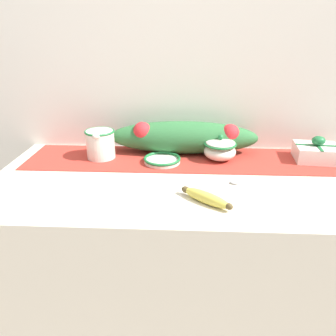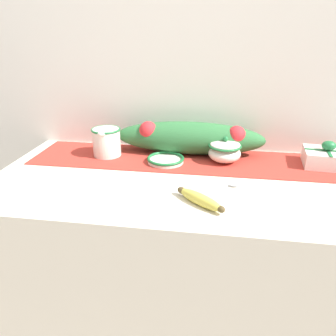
% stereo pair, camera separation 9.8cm
% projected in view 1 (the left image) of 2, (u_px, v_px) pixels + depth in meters
% --- Properties ---
extents(countertop, '(1.30, 0.63, 0.92)m').
position_uv_depth(countertop, '(180.00, 283.00, 1.29)').
color(countertop, beige).
rests_on(countertop, ground_plane).
extents(back_wall, '(2.10, 0.04, 2.40)m').
position_uv_depth(back_wall, '(184.00, 78.00, 1.31)').
color(back_wall, silver).
rests_on(back_wall, ground_plane).
extents(table_runner, '(1.20, 0.27, 0.00)m').
position_uv_depth(table_runner, '(182.00, 159.00, 1.27)').
color(table_runner, '#B23328').
rests_on(table_runner, countertop).
extents(cream_pitcher, '(0.11, 0.13, 0.11)m').
position_uv_depth(cream_pitcher, '(100.00, 143.00, 1.26)').
color(cream_pitcher, white).
rests_on(cream_pitcher, countertop).
extents(sugar_bowl, '(0.12, 0.12, 0.10)m').
position_uv_depth(sugar_bowl, '(219.00, 149.00, 1.24)').
color(sugar_bowl, white).
rests_on(sugar_bowl, countertop).
extents(small_dish, '(0.14, 0.14, 0.02)m').
position_uv_depth(small_dish, '(161.00, 160.00, 1.23)').
color(small_dish, white).
rests_on(small_dish, countertop).
extents(banana, '(0.15, 0.13, 0.03)m').
position_uv_depth(banana, '(205.00, 198.00, 0.94)').
color(banana, '#DBCC4C').
rests_on(banana, countertop).
extents(spoon, '(0.19, 0.03, 0.01)m').
position_uv_depth(spoon, '(228.00, 182.00, 1.07)').
color(spoon, '#B7B7BC').
rests_on(spoon, countertop).
extents(napkin_stack, '(0.15, 0.15, 0.02)m').
position_uv_depth(napkin_stack, '(12.00, 188.00, 1.02)').
color(napkin_stack, silver).
rests_on(napkin_stack, countertop).
extents(gift_box, '(0.17, 0.15, 0.09)m').
position_uv_depth(gift_box, '(315.00, 152.00, 1.24)').
color(gift_box, silver).
rests_on(gift_box, countertop).
extents(poinsettia_garland, '(0.59, 0.14, 0.13)m').
position_uv_depth(poinsettia_garland, '(183.00, 137.00, 1.30)').
color(poinsettia_garland, '#2D6B38').
rests_on(poinsettia_garland, countertop).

